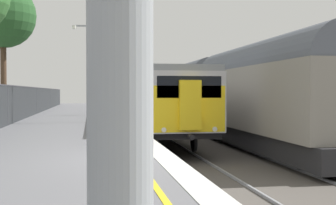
{
  "coord_description": "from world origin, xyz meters",
  "views": [
    {
      "loc": [
        -1.45,
        -11.02,
        1.64
      ],
      "look_at": [
        1.21,
        4.21,
        1.27
      ],
      "focal_mm": 47.58,
      "sensor_mm": 36.0,
      "label": 1
    }
  ],
  "objects_px": {
    "speed_limit_sign": "(117,92)",
    "freight_train_adjacent_track": "(214,92)",
    "background_tree_left": "(1,19)",
    "signal_gantry": "(120,73)",
    "commuter_train_at_platform": "(134,96)",
    "platform_lamp_mid": "(92,64)"
  },
  "relations": [
    {
      "from": "speed_limit_sign",
      "to": "background_tree_left",
      "type": "distance_m",
      "value": 10.39
    },
    {
      "from": "signal_gantry",
      "to": "platform_lamp_mid",
      "type": "distance_m",
      "value": 7.93
    },
    {
      "from": "commuter_train_at_platform",
      "to": "platform_lamp_mid",
      "type": "bearing_deg",
      "value": -105.64
    },
    {
      "from": "freight_train_adjacent_track",
      "to": "speed_limit_sign",
      "type": "distance_m",
      "value": 6.44
    },
    {
      "from": "freight_train_adjacent_track",
      "to": "platform_lamp_mid",
      "type": "xyz_separation_m",
      "value": [
        -7.49,
        -2.31,
        1.5
      ]
    },
    {
      "from": "freight_train_adjacent_track",
      "to": "background_tree_left",
      "type": "height_order",
      "value": "background_tree_left"
    },
    {
      "from": "freight_train_adjacent_track",
      "to": "commuter_train_at_platform",
      "type": "bearing_deg",
      "value": 111.57
    },
    {
      "from": "platform_lamp_mid",
      "to": "background_tree_left",
      "type": "distance_m",
      "value": 11.71
    },
    {
      "from": "signal_gantry",
      "to": "speed_limit_sign",
      "type": "xyz_separation_m",
      "value": [
        -0.38,
        -2.67,
        -1.37
      ]
    },
    {
      "from": "speed_limit_sign",
      "to": "platform_lamp_mid",
      "type": "distance_m",
      "value": 5.47
    },
    {
      "from": "freight_train_adjacent_track",
      "to": "background_tree_left",
      "type": "distance_m",
      "value": 16.28
    },
    {
      "from": "commuter_train_at_platform",
      "to": "speed_limit_sign",
      "type": "height_order",
      "value": "commuter_train_at_platform"
    },
    {
      "from": "commuter_train_at_platform",
      "to": "platform_lamp_mid",
      "type": "height_order",
      "value": "platform_lamp_mid"
    },
    {
      "from": "signal_gantry",
      "to": "background_tree_left",
      "type": "bearing_deg",
      "value": 170.32
    },
    {
      "from": "freight_train_adjacent_track",
      "to": "speed_limit_sign",
      "type": "relative_size",
      "value": 11.64
    },
    {
      "from": "commuter_train_at_platform",
      "to": "background_tree_left",
      "type": "xyz_separation_m",
      "value": [
        -9.83,
        -3.34,
        5.61
      ]
    },
    {
      "from": "commuter_train_at_platform",
      "to": "freight_train_adjacent_track",
      "type": "bearing_deg",
      "value": -68.43
    },
    {
      "from": "speed_limit_sign",
      "to": "freight_train_adjacent_track",
      "type": "bearing_deg",
      "value": -24.73
    },
    {
      "from": "signal_gantry",
      "to": "background_tree_left",
      "type": "height_order",
      "value": "background_tree_left"
    },
    {
      "from": "freight_train_adjacent_track",
      "to": "platform_lamp_mid",
      "type": "height_order",
      "value": "platform_lamp_mid"
    },
    {
      "from": "signal_gantry",
      "to": "background_tree_left",
      "type": "relative_size",
      "value": 0.51
    },
    {
      "from": "background_tree_left",
      "to": "commuter_train_at_platform",
      "type": "bearing_deg",
      "value": 18.76
    }
  ]
}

